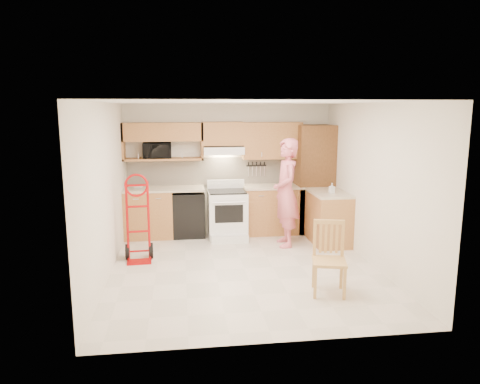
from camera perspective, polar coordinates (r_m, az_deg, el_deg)
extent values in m
cube|color=beige|center=(7.02, 0.54, -9.69)|extent=(4.00, 4.50, 0.02)
cube|color=white|center=(6.59, 0.57, 11.34)|extent=(4.00, 4.50, 0.02)
cube|color=beige|center=(8.91, -1.47, 3.01)|extent=(4.00, 0.02, 2.50)
cube|color=beige|center=(4.51, 4.55, -4.51)|extent=(4.00, 0.02, 2.50)
cube|color=beige|center=(6.72, -16.69, 0.07)|extent=(0.02, 4.50, 2.50)
cube|color=beige|center=(7.24, 16.51, 0.82)|extent=(0.02, 4.50, 2.50)
cube|color=beige|center=(8.89, -1.45, 2.67)|extent=(3.92, 0.03, 0.55)
cube|color=#AF8344|center=(8.72, -11.42, -2.71)|extent=(0.90, 0.60, 0.90)
cube|color=black|center=(8.70, -6.48, -2.76)|extent=(0.60, 0.60, 0.85)
cube|color=#AF8344|center=(8.87, 4.11, -2.30)|extent=(1.14, 0.60, 0.90)
cube|color=#BAA98D|center=(8.61, -9.54, 0.38)|extent=(1.50, 0.63, 0.04)
cube|color=#BAA98D|center=(8.78, 4.15, 0.70)|extent=(1.14, 0.63, 0.04)
cube|color=#AF8344|center=(8.34, 11.09, -3.30)|extent=(0.60, 1.00, 0.90)
cube|color=#BAA98D|center=(8.24, 11.20, -0.13)|extent=(0.63, 1.00, 0.04)
cube|color=brown|center=(8.96, 9.31, 1.62)|extent=(0.70, 0.60, 2.10)
cube|color=#AF8344|center=(8.62, -9.73, 7.49)|extent=(1.50, 0.33, 0.34)
cube|color=#AF8344|center=(8.67, -9.62, 4.12)|extent=(1.50, 0.33, 0.04)
cube|color=#AF8344|center=(8.66, -2.16, 7.38)|extent=(0.76, 0.33, 0.44)
cube|color=#AF8344|center=(8.80, 4.05, 6.50)|extent=(1.14, 0.33, 0.70)
cube|color=white|center=(8.61, -2.11, 5.29)|extent=(0.76, 0.46, 0.14)
imported|color=black|center=(8.65, -10.43, 5.19)|extent=(0.54, 0.37, 0.29)
imported|color=#D46471|center=(7.97, 5.84, -0.10)|extent=(0.46, 0.70, 1.91)
imported|color=white|center=(8.10, 11.52, 0.48)|extent=(0.09, 0.09, 0.18)
imported|color=white|center=(8.63, -12.75, 0.61)|extent=(0.25, 0.25, 0.05)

